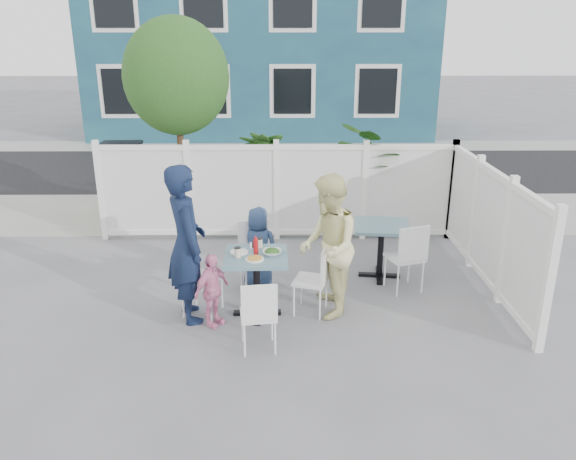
{
  "coord_description": "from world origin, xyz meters",
  "views": [
    {
      "loc": [
        0.21,
        -6.54,
        3.31
      ],
      "look_at": [
        0.27,
        0.08,
        0.97
      ],
      "focal_mm": 35.0,
      "sensor_mm": 36.0,
      "label": 1
    }
  ],
  "objects_px": {
    "utility_cabinet": "(124,179)",
    "main_table": "(256,269)",
    "spare_table": "(381,237)",
    "man": "(186,244)",
    "chair_left": "(195,270)",
    "boy": "(258,247)",
    "chair_right": "(317,275)",
    "chair_near": "(259,311)",
    "woman": "(328,247)",
    "toddler": "(212,290)",
    "chair_back": "(255,250)"
  },
  "relations": [
    {
      "from": "chair_right",
      "to": "man",
      "type": "height_order",
      "value": "man"
    },
    {
      "from": "spare_table",
      "to": "chair_left",
      "type": "height_order",
      "value": "chair_left"
    },
    {
      "from": "main_table",
      "to": "chair_right",
      "type": "bearing_deg",
      "value": 2.61
    },
    {
      "from": "chair_right",
      "to": "chair_back",
      "type": "distance_m",
      "value": 1.09
    },
    {
      "from": "chair_left",
      "to": "woman",
      "type": "bearing_deg",
      "value": 104.25
    },
    {
      "from": "toddler",
      "to": "utility_cabinet",
      "type": "bearing_deg",
      "value": 63.12
    },
    {
      "from": "chair_right",
      "to": "man",
      "type": "bearing_deg",
      "value": 110.0
    },
    {
      "from": "utility_cabinet",
      "to": "toddler",
      "type": "height_order",
      "value": "utility_cabinet"
    },
    {
      "from": "chair_left",
      "to": "spare_table",
      "type": "bearing_deg",
      "value": 128.2
    },
    {
      "from": "chair_near",
      "to": "boy",
      "type": "bearing_deg",
      "value": 85.33
    },
    {
      "from": "chair_left",
      "to": "boy",
      "type": "height_order",
      "value": "boy"
    },
    {
      "from": "spare_table",
      "to": "boy",
      "type": "height_order",
      "value": "boy"
    },
    {
      "from": "utility_cabinet",
      "to": "main_table",
      "type": "bearing_deg",
      "value": -59.42
    },
    {
      "from": "spare_table",
      "to": "main_table",
      "type": "bearing_deg",
      "value": -146.51
    },
    {
      "from": "man",
      "to": "chair_left",
      "type": "bearing_deg",
      "value": -48.58
    },
    {
      "from": "utility_cabinet",
      "to": "main_table",
      "type": "xyz_separation_m",
      "value": [
        2.75,
        -4.32,
        -0.03
      ]
    },
    {
      "from": "chair_left",
      "to": "woman",
      "type": "distance_m",
      "value": 1.65
    },
    {
      "from": "utility_cabinet",
      "to": "woman",
      "type": "distance_m",
      "value": 5.6
    },
    {
      "from": "chair_left",
      "to": "boy",
      "type": "distance_m",
      "value": 1.09
    },
    {
      "from": "main_table",
      "to": "chair_left",
      "type": "height_order",
      "value": "chair_left"
    },
    {
      "from": "spare_table",
      "to": "woman",
      "type": "relative_size",
      "value": 0.47
    },
    {
      "from": "chair_back",
      "to": "chair_near",
      "type": "height_order",
      "value": "chair_back"
    },
    {
      "from": "chair_back",
      "to": "boy",
      "type": "height_order",
      "value": "boy"
    },
    {
      "from": "main_table",
      "to": "chair_near",
      "type": "distance_m",
      "value": 0.87
    },
    {
      "from": "utility_cabinet",
      "to": "woman",
      "type": "bearing_deg",
      "value": -51.68
    },
    {
      "from": "woman",
      "to": "boy",
      "type": "xyz_separation_m",
      "value": [
        -0.88,
        0.82,
        -0.32
      ]
    },
    {
      "from": "spare_table",
      "to": "woman",
      "type": "height_order",
      "value": "woman"
    },
    {
      "from": "chair_near",
      "to": "chair_left",
      "type": "bearing_deg",
      "value": 124.07
    },
    {
      "from": "spare_table",
      "to": "man",
      "type": "relative_size",
      "value": 0.44
    },
    {
      "from": "man",
      "to": "boy",
      "type": "distance_m",
      "value": 1.29
    },
    {
      "from": "spare_table",
      "to": "chair_near",
      "type": "distance_m",
      "value": 2.57
    },
    {
      "from": "woman",
      "to": "toddler",
      "type": "height_order",
      "value": "woman"
    },
    {
      "from": "spare_table",
      "to": "toddler",
      "type": "xyz_separation_m",
      "value": [
        -2.21,
        -1.38,
        -0.16
      ]
    },
    {
      "from": "utility_cabinet",
      "to": "chair_left",
      "type": "relative_size",
      "value": 1.32
    },
    {
      "from": "utility_cabinet",
      "to": "chair_near",
      "type": "bearing_deg",
      "value": -63.41
    },
    {
      "from": "chair_right",
      "to": "man",
      "type": "distance_m",
      "value": 1.61
    },
    {
      "from": "spare_table",
      "to": "chair_back",
      "type": "distance_m",
      "value": 1.78
    },
    {
      "from": "utility_cabinet",
      "to": "man",
      "type": "relative_size",
      "value": 0.67
    },
    {
      "from": "main_table",
      "to": "spare_table",
      "type": "xyz_separation_m",
      "value": [
        1.7,
        1.12,
        -0.0
      ]
    },
    {
      "from": "boy",
      "to": "utility_cabinet",
      "type": "bearing_deg",
      "value": -39.64
    },
    {
      "from": "chair_back",
      "to": "man",
      "type": "bearing_deg",
      "value": 33.94
    },
    {
      "from": "utility_cabinet",
      "to": "chair_near",
      "type": "xyz_separation_m",
      "value": [
        2.81,
        -5.18,
        -0.15
      ]
    },
    {
      "from": "chair_right",
      "to": "chair_left",
      "type": "bearing_deg",
      "value": 105.5
    },
    {
      "from": "toddler",
      "to": "main_table",
      "type": "bearing_deg",
      "value": -26.49
    },
    {
      "from": "chair_right",
      "to": "chair_near",
      "type": "distance_m",
      "value": 1.12
    },
    {
      "from": "main_table",
      "to": "woman",
      "type": "xyz_separation_m",
      "value": [
        0.86,
        0.05,
        0.26
      ]
    },
    {
      "from": "chair_right",
      "to": "boy",
      "type": "relative_size",
      "value": 0.79
    },
    {
      "from": "man",
      "to": "chair_back",
      "type": "bearing_deg",
      "value": -63.98
    },
    {
      "from": "chair_right",
      "to": "chair_back",
      "type": "xyz_separation_m",
      "value": [
        -0.78,
        0.76,
        0.02
      ]
    },
    {
      "from": "boy",
      "to": "toddler",
      "type": "distance_m",
      "value": 1.24
    }
  ]
}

